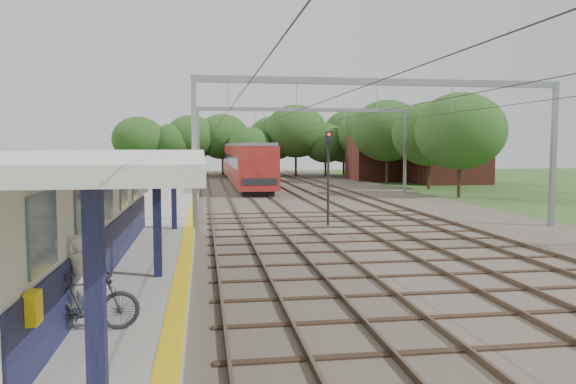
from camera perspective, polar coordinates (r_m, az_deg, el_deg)
ground at (r=11.48m, az=16.39°, el=-15.74°), size 160.00×160.00×0.00m
ballast_bed at (r=40.84m, az=3.62°, el=-0.79°), size 18.00×90.00×0.10m
platform at (r=24.20m, az=-15.37°, el=-4.47°), size 5.00×52.00×0.35m
yellow_stripe at (r=24.01m, az=-10.02°, el=-4.01°), size 0.45×52.00×0.01m
station_building at (r=17.36m, az=-22.74°, el=-2.02°), size 3.41×18.00×3.40m
canopy at (r=16.04m, az=-19.95°, el=3.26°), size 6.40×20.00×3.44m
rail_tracks at (r=40.37m, az=0.15°, el=-0.66°), size 11.80×88.00×0.15m
catenary_system at (r=35.95m, az=4.31°, el=7.18°), size 17.22×88.00×7.00m
tree_band at (r=67.39m, az=-1.40°, el=5.54°), size 31.72×30.88×8.82m
house_near at (r=61.34m, az=16.11°, el=3.63°), size 7.00×6.12×7.89m
house_far at (r=65.08m, az=9.89°, el=4.02°), size 8.00×6.12×8.66m
person at (r=12.16m, az=-20.43°, el=-8.37°), size 0.69×0.46×1.87m
bicycle at (r=11.69m, az=-19.79°, el=-10.55°), size 2.08×1.00×1.20m
train at (r=61.01m, az=-4.74°, el=3.13°), size 3.13×38.97×4.10m
signal_post at (r=27.14m, az=4.12°, el=2.67°), size 0.34×0.29×4.65m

